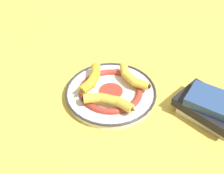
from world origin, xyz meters
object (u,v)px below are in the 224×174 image
book_stack (210,107)px  banana_c (110,101)px  banana_b (131,77)px  decorative_bowl (112,92)px  banana_a (92,79)px

book_stack → banana_c: bearing=33.3°
banana_b → banana_c: 0.15m
decorative_bowl → banana_c: bearing=-107.1°
book_stack → decorative_bowl: bearing=19.3°
decorative_bowl → book_stack: bearing=-28.5°
banana_a → banana_b: bearing=-66.8°
decorative_bowl → banana_b: 0.09m
decorative_bowl → banana_b: bearing=20.5°
banana_b → book_stack: size_ratio=0.66×
banana_b → book_stack: book_stack is taller
decorative_bowl → banana_a: size_ratio=2.06×
banana_a → banana_c: bearing=-131.8°
decorative_bowl → banana_c: 0.09m
banana_a → decorative_bowl: bearing=-93.9°
banana_a → banana_c: 0.13m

